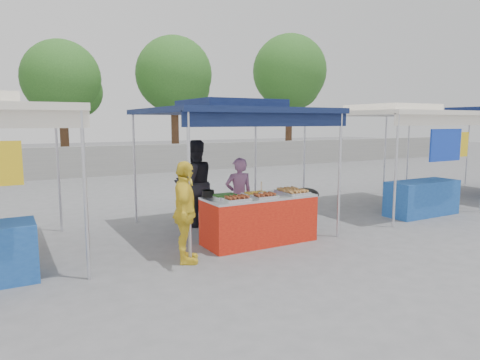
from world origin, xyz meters
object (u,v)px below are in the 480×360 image
cooking_pot (208,194)px  wok_burner (305,206)px  vendor_woman (239,196)px  customer_person (185,213)px  helper_man (194,183)px  vendor_table (259,219)px

cooking_pot → wok_burner: cooking_pot is taller
cooking_pot → vendor_woman: (0.84, 0.41, -0.17)m
cooking_pot → wok_burner: bearing=-3.1°
wok_burner → customer_person: (-2.78, -0.62, 0.27)m
vendor_woman → helper_man: 1.11m
vendor_woman → customer_person: 1.94m
wok_burner → customer_person: size_ratio=0.55×
wok_burner → vendor_woman: vendor_woman is taller
cooking_pot → customer_person: (-0.73, -0.73, -0.12)m
vendor_table → cooking_pot: bearing=158.4°
wok_burner → vendor_woman: 1.34m
helper_man → vendor_woman: bearing=112.3°
vendor_table → vendor_woman: 0.81m
vendor_table → wok_burner: size_ratio=2.29×
cooking_pot → customer_person: customer_person is taller
cooking_pot → helper_man: helper_man is taller
vendor_woman → customer_person: (-1.57, -1.14, 0.05)m
helper_man → customer_person: (-1.06, -2.11, -0.11)m
cooking_pot → wok_burner: (2.06, -0.11, -0.40)m
customer_person → wok_burner: bearing=-54.9°
helper_man → cooking_pot: bearing=71.0°
vendor_woman → helper_man: size_ratio=0.83×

